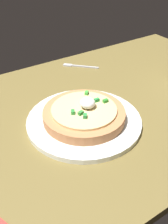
# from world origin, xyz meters

# --- Properties ---
(dining_table) EXTENTS (1.14, 0.64, 0.02)m
(dining_table) POSITION_xyz_m (0.00, 0.00, 0.01)
(dining_table) COLOR brown
(dining_table) RESTS_ON ground
(plate) EXTENTS (0.28, 0.28, 0.01)m
(plate) POSITION_xyz_m (-0.05, -0.04, 0.03)
(plate) COLOR white
(plate) RESTS_ON dining_table
(pizza) EXTENTS (0.20, 0.20, 0.06)m
(pizza) POSITION_xyz_m (-0.05, -0.04, 0.05)
(pizza) COLOR #B9784A
(pizza) RESTS_ON plate
(fork) EXTENTS (0.09, 0.09, 0.00)m
(fork) POSITION_xyz_m (0.11, 0.23, 0.02)
(fork) COLOR #B7B7BC
(fork) RESTS_ON dining_table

